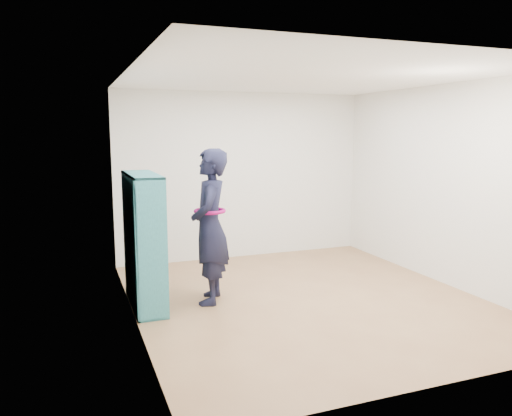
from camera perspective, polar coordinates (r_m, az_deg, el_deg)
name	(u,v)px	position (r m, az deg, el deg)	size (l,w,h in m)	color
floor	(305,299)	(6.13, 5.65, -10.28)	(4.50, 4.50, 0.00)	#8D6240
ceiling	(309,77)	(5.83, 6.04, 14.66)	(4.50, 4.50, 0.00)	white
wall_left	(132,200)	(5.26, -14.03, 0.91)	(0.02, 4.50, 2.60)	white
wall_right	(444,185)	(6.97, 20.73, 2.46)	(0.02, 4.50, 2.60)	white
wall_back	(243,176)	(7.90, -1.49, 3.69)	(4.00, 0.02, 2.60)	white
wall_front	(442,225)	(3.98, 20.50, -1.83)	(4.00, 0.02, 2.60)	white
bookshelf	(142,242)	(5.84, -12.93, -3.86)	(0.33, 1.14, 1.53)	#276D7A
person	(210,226)	(5.81, -5.28, -2.10)	(0.64, 0.77, 1.80)	black
smartphone	(199,215)	(5.88, -6.55, -0.84)	(0.02, 0.10, 0.13)	silver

